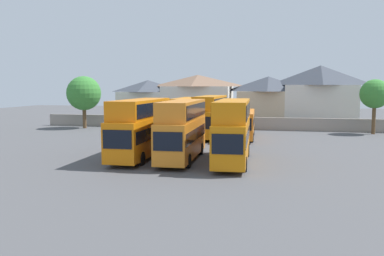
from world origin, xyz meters
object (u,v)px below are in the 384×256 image
object	(u,v)px
house_terrace_centre	(198,99)
house_terrace_right	(268,101)
bus_2	(182,127)
bus_5	(210,114)
tree_left_of_lot	(375,94)
tree_behind_wall	(84,93)
bus_1	(141,125)
house_terrace_far_right	(320,96)
house_terrace_left	(148,101)
bus_4	(187,115)
bus_6	(243,123)
bus_3	(233,128)

from	to	relation	value
house_terrace_centre	house_terrace_right	world-z (taller)	house_terrace_centre
bus_2	bus_5	distance (m)	15.75
bus_5	tree_left_of_lot	world-z (taller)	tree_left_of_lot
house_terrace_centre	tree_behind_wall	xyz separation A→B (m)	(-15.10, -10.29, 1.05)
bus_1	house_terrace_right	bearing A→B (deg)	161.78
house_terrace_far_right	bus_2	bearing A→B (deg)	-113.33
bus_1	tree_behind_wall	size ratio (longest dim) A/B	1.42
tree_behind_wall	tree_left_of_lot	bearing A→B (deg)	1.42
bus_5	tree_left_of_lot	bearing A→B (deg)	112.05
bus_1	house_terrace_left	xyz separation A→B (m)	(-10.18, 32.97, 0.83)
bus_4	house_terrace_centre	distance (m)	17.43
bus_4	house_terrace_left	world-z (taller)	house_terrace_left
house_terrace_left	tree_left_of_lot	xyz separation A→B (m)	(33.90, -9.69, 1.50)
bus_1	bus_2	size ratio (longest dim) A/B	1.06
bus_4	bus_1	bearing A→B (deg)	-3.50
house_terrace_right	tree_left_of_lot	size ratio (longest dim) A/B	1.36
bus_5	house_terrace_left	xyz separation A→B (m)	(-13.67, 17.56, 0.85)
bus_4	tree_behind_wall	bearing A→B (deg)	-113.33
bus_2	tree_behind_wall	distance (m)	30.55
bus_6	tree_left_of_lot	xyz separation A→B (m)	(16.22, 8.01, 3.31)
bus_3	bus_4	distance (m)	17.66
bus_2	bus_3	world-z (taller)	bus_3
bus_2	tree_left_of_lot	size ratio (longest dim) A/B	1.45
bus_4	house_terrace_far_right	world-z (taller)	house_terrace_far_right
bus_2	house_terrace_left	bearing A→B (deg)	-159.38
bus_3	bus_5	distance (m)	16.72
bus_6	house_terrace_right	size ratio (longest dim) A/B	1.13
house_terrace_left	house_terrace_right	size ratio (longest dim) A/B	0.97
bus_6	tree_behind_wall	bearing A→B (deg)	-109.08
bus_1	bus_2	world-z (taller)	bus_1
tree_behind_wall	bus_3	bearing A→B (deg)	-42.88
bus_4	bus_6	world-z (taller)	bus_4
bus_2	bus_4	distance (m)	15.98
bus_6	house_terrace_right	xyz separation A→B (m)	(2.39, 16.71, 2.08)
bus_5	tree_behind_wall	bearing A→B (deg)	-108.09
bus_2	bus_4	xyz separation A→B (m)	(-3.20, 15.66, -0.12)
bus_2	house_terrace_centre	xyz separation A→B (m)	(-5.31, 32.91, 1.28)
bus_3	tree_behind_wall	size ratio (longest dim) A/B	1.40
bus_6	house_terrace_right	distance (m)	17.01
bus_1	bus_4	xyz separation A→B (m)	(0.59, 15.31, -0.16)
bus_2	bus_3	bearing A→B (deg)	83.58
bus_5	house_terrace_far_right	xyz separation A→B (m)	(14.19, 16.45, 1.94)
house_terrace_far_right	bus_4	bearing A→B (deg)	-135.93
bus_3	tree_behind_wall	xyz separation A→B (m)	(-24.71, 22.95, 2.29)
bus_3	house_terrace_far_right	world-z (taller)	house_terrace_far_right
bus_3	house_terrace_far_right	bearing A→B (deg)	160.74
bus_5	house_terrace_left	distance (m)	22.27
bus_3	house_terrace_right	distance (m)	32.72
bus_4	bus_6	size ratio (longest dim) A/B	0.99
bus_1	bus_6	xyz separation A→B (m)	(7.51, 15.27, -0.99)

